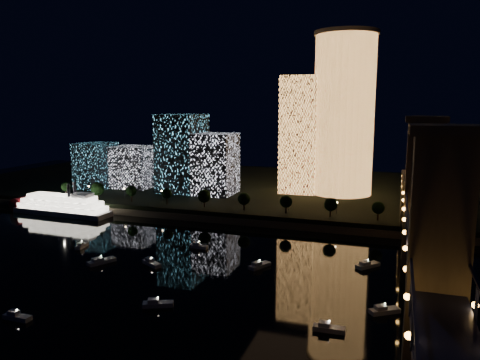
% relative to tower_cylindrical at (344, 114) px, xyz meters
% --- Properties ---
extents(ground, '(520.00, 520.00, 0.00)m').
position_rel_tower_cylindrical_xyz_m(ground, '(-28.04, -145.06, -48.57)').
color(ground, black).
rests_on(ground, ground).
extents(far_bank, '(420.00, 160.00, 5.00)m').
position_rel_tower_cylindrical_xyz_m(far_bank, '(-28.04, 14.94, -46.07)').
color(far_bank, black).
rests_on(far_bank, ground).
extents(seawall, '(420.00, 6.00, 3.00)m').
position_rel_tower_cylindrical_xyz_m(seawall, '(-28.04, -63.06, -47.07)').
color(seawall, '#6B5E4C').
rests_on(seawall, ground).
extents(tower_cylindrical, '(34.00, 34.00, 86.88)m').
position_rel_tower_cylindrical_xyz_m(tower_cylindrical, '(0.00, 0.00, 0.00)').
color(tower_cylindrical, '#F4A04E').
rests_on(tower_cylindrical, far_bank).
extents(tower_rectangular, '(20.16, 20.16, 64.16)m').
position_rel_tower_cylindrical_xyz_m(tower_rectangular, '(-23.12, -2.25, -11.49)').
color(tower_rectangular, '#F4A04E').
rests_on(tower_rectangular, far_bank).
extents(midrise_blocks, '(93.99, 32.08, 43.44)m').
position_rel_tower_cylindrical_xyz_m(midrise_blocks, '(-95.81, -21.48, -26.34)').
color(midrise_blocks, white).
rests_on(midrise_blocks, far_bank).
extents(truss_bridge, '(13.00, 266.00, 50.00)m').
position_rel_tower_cylindrical_xyz_m(truss_bridge, '(36.96, -141.34, -32.32)').
color(truss_bridge, navy).
rests_on(truss_bridge, ground).
extents(riverboat, '(55.78, 13.90, 16.67)m').
position_rel_tower_cylindrical_xyz_m(riverboat, '(-129.55, -73.69, -44.29)').
color(riverboat, silver).
rests_on(riverboat, ground).
extents(motorboats, '(122.48, 73.79, 2.78)m').
position_rel_tower_cylindrical_xyz_m(motorboats, '(-32.67, -134.79, -47.75)').
color(motorboats, silver).
rests_on(motorboats, ground).
extents(esplanade_trees, '(165.23, 6.95, 8.98)m').
position_rel_tower_cylindrical_xyz_m(esplanade_trees, '(-59.49, -57.06, -38.10)').
color(esplanade_trees, black).
rests_on(esplanade_trees, far_bank).
extents(street_lamps, '(132.70, 0.70, 5.65)m').
position_rel_tower_cylindrical_xyz_m(street_lamps, '(-62.04, -51.06, -39.54)').
color(street_lamps, black).
rests_on(street_lamps, far_bank).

